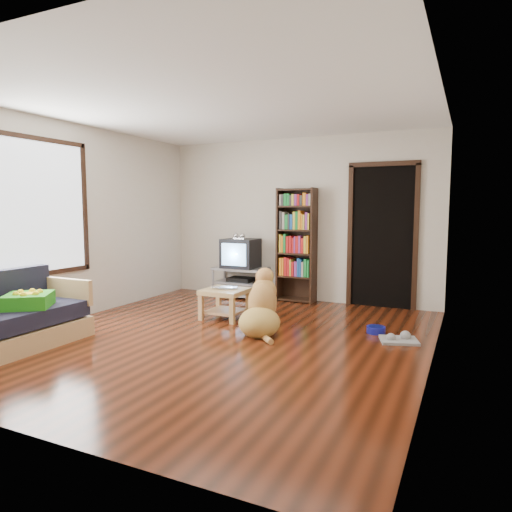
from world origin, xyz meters
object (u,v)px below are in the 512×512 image
at_px(tv_stand, 241,281).
at_px(bookshelf, 297,239).
at_px(green_cushion, 28,300).
at_px(dog_bowl, 376,330).
at_px(laptop, 224,288).
at_px(dog, 262,309).
at_px(grey_rag, 399,340).
at_px(crt_tv, 241,253).
at_px(coffee_table, 225,298).

bearing_deg(tv_stand, bookshelf, 5.63).
xyz_separation_m(green_cushion, dog_bowl, (3.32, 2.10, -0.45)).
distance_m(laptop, dog, 0.84).
height_order(tv_stand, dog, dog).
bearing_deg(laptop, grey_rag, -24.54).
height_order(green_cushion, dog_bowl, green_cushion).
bearing_deg(tv_stand, crt_tv, 90.00).
distance_m(green_cushion, bookshelf, 3.93).
bearing_deg(laptop, crt_tv, 86.09).
bearing_deg(tv_stand, laptop, -71.51).
bearing_deg(coffee_table, laptop, -90.00).
xyz_separation_m(dog_bowl, tv_stand, (-2.47, 1.27, 0.23)).
bearing_deg(dog, crt_tv, 123.41).
height_order(green_cushion, grey_rag, green_cushion).
bearing_deg(green_cushion, dog_bowl, -3.53).
relative_size(tv_stand, bookshelf, 0.50).
xyz_separation_m(laptop, grey_rag, (2.29, -0.10, -0.40)).
height_order(grey_rag, tv_stand, tv_stand).
bearing_deg(green_cushion, dog, 1.12).
bearing_deg(bookshelf, dog_bowl, -42.01).
distance_m(green_cushion, dog_bowl, 3.95).
xyz_separation_m(green_cushion, crt_tv, (0.85, 3.39, 0.25)).
xyz_separation_m(dog_bowl, grey_rag, (0.30, -0.25, -0.03)).
distance_m(dog_bowl, tv_stand, 2.78).
bearing_deg(coffee_table, green_cushion, -123.94).
distance_m(tv_stand, dog, 2.18).
bearing_deg(dog, tv_stand, 123.73).
bearing_deg(crt_tv, bookshelf, 4.32).
height_order(dog_bowl, grey_rag, dog_bowl).
relative_size(laptop, tv_stand, 0.39).
bearing_deg(crt_tv, coffee_table, -71.41).
xyz_separation_m(crt_tv, bookshelf, (0.95, 0.07, 0.26)).
bearing_deg(coffee_table, crt_tv, 108.59).
height_order(laptop, crt_tv, crt_tv).
xyz_separation_m(bookshelf, dog, (0.26, -1.91, -0.71)).
bearing_deg(dog, coffee_table, 150.25).
xyz_separation_m(green_cushion, coffee_table, (1.33, 1.97, -0.21)).
relative_size(laptop, grey_rag, 0.88).
relative_size(green_cushion, bookshelf, 0.25).
bearing_deg(coffee_table, grey_rag, -3.15).
bearing_deg(dog_bowl, bookshelf, 137.99).
distance_m(tv_stand, crt_tv, 0.47).
height_order(dog_bowl, bookshelf, bookshelf).
height_order(dog_bowl, dog, dog).
bearing_deg(coffee_table, dog_bowl, 3.57).
relative_size(dog_bowl, bookshelf, 0.12).
distance_m(grey_rag, bookshelf, 2.62).
xyz_separation_m(laptop, dog, (0.74, -0.39, -0.13)).
distance_m(green_cushion, laptop, 2.35).
relative_size(green_cushion, coffee_table, 0.82).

